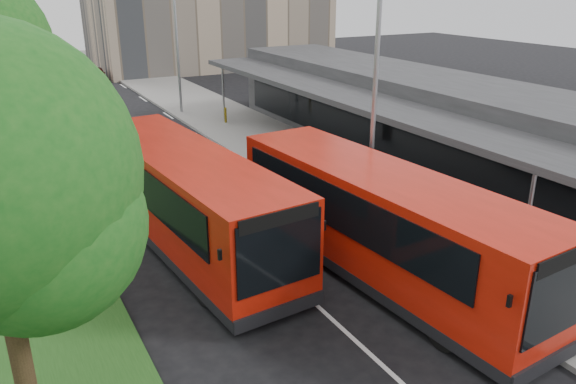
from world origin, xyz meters
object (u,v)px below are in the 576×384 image
at_px(lamp_post_far, 175,38).
at_px(litter_bin, 281,146).
at_px(lamp_post_near, 373,92).
at_px(car_near, 96,75).
at_px(bollard, 225,115).
at_px(car_far, 43,66).
at_px(bus_second, 187,199).
at_px(bus_main, 381,224).

relative_size(lamp_post_far, litter_bin, 8.22).
distance_m(lamp_post_near, car_near, 35.47).
height_order(lamp_post_near, bollard, lamp_post_near).
relative_size(lamp_post_near, car_far, 2.13).
bearing_deg(car_near, bollard, -68.56).
bearing_deg(lamp_post_near, bus_second, 164.54).
relative_size(lamp_post_far, bollard, 9.01).
bearing_deg(bus_main, car_far, 90.73).
xyz_separation_m(litter_bin, car_far, (-6.71, 34.44, -0.02)).
xyz_separation_m(bus_second, bollard, (7.28, 14.35, -1.01)).
bearing_deg(car_near, lamp_post_far, -71.02).
relative_size(bus_main, car_far, 2.97).
bearing_deg(bus_main, bollard, 76.52).
bearing_deg(bus_main, lamp_post_near, 56.11).
bearing_deg(litter_bin, lamp_post_far, 95.63).
distance_m(bus_main, car_near, 38.06).
xyz_separation_m(lamp_post_near, bus_main, (-1.64, -2.88, -3.12)).
bearing_deg(bus_second, litter_bin, 39.79).
height_order(lamp_post_near, bus_main, lamp_post_near).
bearing_deg(bus_main, bus_second, 128.84).
bearing_deg(bollard, bus_second, -116.89).
relative_size(lamp_post_near, car_near, 2.26).
bearing_deg(bollard, lamp_post_far, 109.73).
height_order(lamp_post_near, bus_second, lamp_post_near).
relative_size(litter_bin, car_far, 0.26).
relative_size(bus_main, car_near, 3.15).
xyz_separation_m(bus_main, bus_second, (-4.19, 4.49, 0.00)).
bearing_deg(bus_second, car_near, 79.28).
bearing_deg(bollard, lamp_post_near, -95.18).
relative_size(lamp_post_far, car_near, 2.26).
bearing_deg(lamp_post_near, car_near, 93.66).
distance_m(lamp_post_far, bus_main, 23.15).
bearing_deg(bollard, bus_main, -99.31).
bearing_deg(bus_second, bus_main, -51.60).
relative_size(lamp_post_near, bus_second, 0.71).
height_order(bus_second, car_near, bus_second).
bearing_deg(car_near, bus_main, -78.54).
height_order(litter_bin, bollard, litter_bin).
bearing_deg(bus_main, lamp_post_far, 81.72).
xyz_separation_m(lamp_post_far, car_near, (-2.25, 15.16, -4.11)).
bearing_deg(car_far, bus_second, -106.36).
distance_m(lamp_post_near, bus_second, 6.81).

